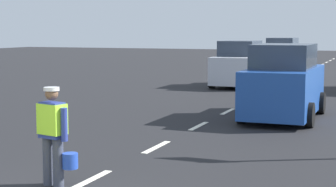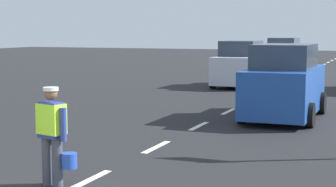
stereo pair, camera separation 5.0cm
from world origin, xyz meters
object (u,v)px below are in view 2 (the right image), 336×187
Objects in this scene: car_oncoming_third at (283,56)px; car_oncoming_second at (240,65)px; road_worker at (53,131)px; car_outgoing_ahead at (285,84)px.

car_oncoming_second is (-0.18, -10.01, -0.01)m from car_oncoming_third.
car_oncoming_second is at bearing 94.26° from road_worker.
road_worker is at bearing -87.65° from car_oncoming_third.
car_outgoing_ahead is (2.28, 8.76, 0.09)m from road_worker.
car_outgoing_ahead is at bearing -67.85° from car_oncoming_second.
car_oncoming_third reaches higher than road_worker.
car_outgoing_ahead reaches higher than car_oncoming_third.
car_oncoming_third is 10.01m from car_oncoming_second.
car_outgoing_ahead is 1.11× the size of car_oncoming_second.
car_oncoming_third is (-1.13, 27.59, 0.06)m from road_worker.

